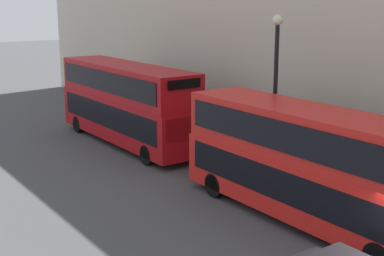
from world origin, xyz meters
TOP-DOWN VIEW (x-y plane):
  - bus_leading at (1.60, 4.94)m, footprint 2.59×11.01m
  - bus_second_in_queue at (1.60, 18.29)m, footprint 2.59×11.39m
  - street_lamp at (3.51, 8.68)m, footprint 0.44×0.44m

SIDE VIEW (x-z plane):
  - bus_leading at x=1.60m, z-range 0.22..4.36m
  - bus_second_in_queue at x=1.60m, z-range 0.23..4.67m
  - street_lamp at x=3.51m, z-range 0.79..8.05m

